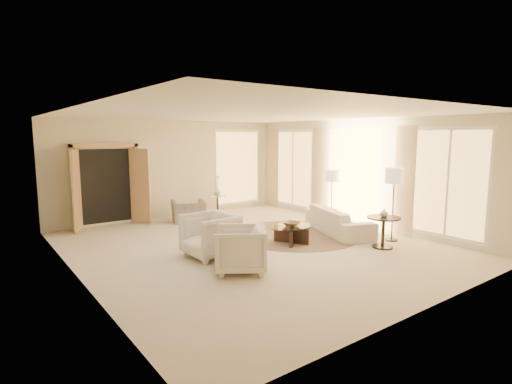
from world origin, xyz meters
TOP-DOWN VIEW (x-y plane):
  - room at (0.00, 0.00)m, footprint 7.04×8.04m
  - windows_right at (3.45, 0.10)m, footprint 0.10×6.40m
  - window_back_corner at (2.30, 3.95)m, footprint 1.70×0.10m
  - curtains_right at (3.40, 1.00)m, footprint 0.06×5.20m
  - french_doors at (-1.90, 3.82)m, footprint 1.95×0.66m
  - area_rug at (1.44, 0.21)m, footprint 3.64×3.64m
  - sofa at (2.38, -0.32)m, footprint 1.52×2.30m
  - armchair_left at (-1.12, -0.14)m, footprint 0.90×0.95m
  - armchair_right at (-1.12, -1.20)m, footprint 1.14×1.16m
  - accent_chair at (0.03, 3.03)m, footprint 1.05×0.85m
  - coffee_table at (0.82, -0.35)m, footprint 1.21×1.21m
  - end_table at (2.16, -1.76)m, footprint 0.70×0.70m
  - side_table at (1.16, 3.37)m, footprint 0.53×0.53m
  - floor_lamp_near at (2.90, 0.41)m, footprint 0.36×0.36m
  - floor_lamp_far at (2.82, -1.52)m, footprint 0.40×0.40m
  - bowl at (0.82, -0.35)m, footprint 0.48×0.48m
  - end_vase at (2.16, -1.76)m, footprint 0.23×0.23m
  - side_vase at (1.16, 3.37)m, footprint 0.23×0.23m

SIDE VIEW (x-z plane):
  - area_rug at x=1.44m, z-range 0.00..0.01m
  - coffee_table at x=0.82m, z-range 0.05..0.45m
  - sofa at x=2.38m, z-range 0.00..0.63m
  - side_table at x=1.16m, z-range 0.06..0.68m
  - accent_chair at x=0.03m, z-range 0.00..0.79m
  - armchair_right at x=-1.12m, z-range 0.00..0.88m
  - bowl at x=0.82m, z-range 0.40..0.49m
  - end_table at x=2.16m, z-range 0.12..0.79m
  - armchair_left at x=-1.12m, z-range 0.00..0.94m
  - side_vase at x=1.16m, z-range 0.62..0.84m
  - end_vase at x=2.16m, z-range 0.66..0.85m
  - french_doors at x=-1.90m, z-range -0.01..2.15m
  - floor_lamp_near at x=2.90m, z-range 0.52..1.99m
  - curtains_right at x=3.40m, z-range 0.00..2.60m
  - windows_right at x=3.45m, z-range 0.15..2.55m
  - window_back_corner at x=2.30m, z-range 0.15..2.55m
  - room at x=0.00m, z-range -0.02..2.81m
  - floor_lamp_far at x=2.82m, z-range 0.58..2.23m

